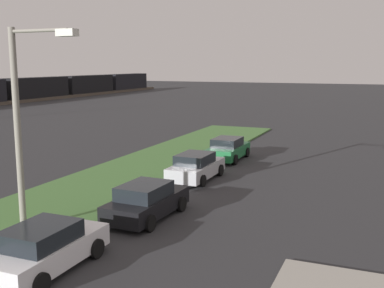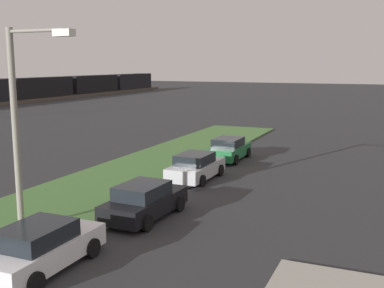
% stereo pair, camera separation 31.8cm
% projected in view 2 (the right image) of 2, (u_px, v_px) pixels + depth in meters
% --- Properties ---
extents(grass_median, '(60.00, 6.00, 0.12)m').
position_uv_depth(grass_median, '(24.00, 219.00, 18.96)').
color(grass_median, '#477238').
rests_on(grass_median, ground).
extents(parked_car_white, '(4.31, 2.03, 1.47)m').
position_uv_depth(parked_car_white, '(40.00, 248.00, 14.33)').
color(parked_car_white, silver).
rests_on(parked_car_white, ground).
extents(parked_car_black, '(4.37, 2.15, 1.47)m').
position_uv_depth(parked_car_black, '(144.00, 201.00, 19.18)').
color(parked_car_black, black).
rests_on(parked_car_black, ground).
extents(parked_car_silver, '(4.32, 2.06, 1.47)m').
position_uv_depth(parked_car_silver, '(196.00, 167.00, 25.52)').
color(parked_car_silver, '#B2B5BA').
rests_on(parked_car_silver, ground).
extents(parked_car_green, '(4.30, 2.03, 1.47)m').
position_uv_depth(parked_car_green, '(229.00, 149.00, 30.83)').
color(parked_car_green, '#1E6B38').
rests_on(parked_car_green, ground).
extents(streetlight, '(0.37, 2.87, 7.50)m').
position_uv_depth(streetlight, '(22.00, 116.00, 16.87)').
color(streetlight, gray).
rests_on(streetlight, ground).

